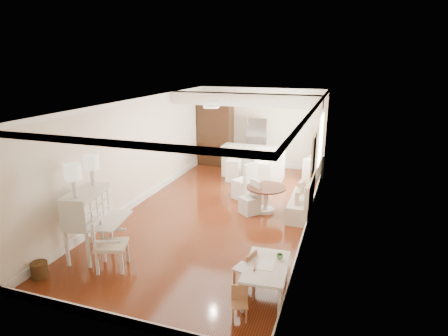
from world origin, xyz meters
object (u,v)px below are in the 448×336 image
Objects in this scene: slip_chair_far at (244,180)px; pantry_cabinet at (216,134)px; secretary_bureau at (88,223)px; kids_chair_b at (245,268)px; slip_chair_near at (250,197)px; kids_table at (266,281)px; dining_table at (266,199)px; fridge at (267,144)px; kids_chair_c at (240,304)px; gustavian_armchair at (112,244)px; bar_stool_right at (262,167)px; breakfast_counter at (253,162)px; sideboard at (313,169)px; kids_chair_a at (246,280)px; wicker_basket at (39,270)px; bar_stool_left at (234,164)px.

pantry_cabinet is at bearing -120.87° from slip_chair_far.
kids_chair_b is at bearing -10.94° from secretary_bureau.
slip_chair_near is 0.37× the size of pantry_cabinet.
kids_table is at bearing 81.79° from kids_chair_b.
kids_table is at bearing -77.44° from dining_table.
pantry_cabinet is 1.92m from fridge.
slip_chair_near reaches higher than kids_chair_c.
secretary_bureau reaches higher than kids_chair_b.
gustavian_armchair is 5.84m from bar_stool_right.
kids_chair_b is 7.18m from fridge.
slip_chair_near is at bearing -59.63° from pantry_cabinet.
kids_table is at bearing -73.81° from breakfast_counter.
dining_table is at bearing -157.61° from kids_chair_b.
sideboard is (1.70, -0.74, -0.53)m from fridge.
kids_chair_b is 0.78× the size of slip_chair_near.
secretary_bureau is 1.36× the size of gustavian_armchair.
secretary_bureau is at bearing 176.41° from kids_table.
dining_table is at bearing 71.54° from slip_chair_near.
bar_stool_right is (1.52, 5.64, 0.07)m from gustavian_armchair.
breakfast_counter is 1.14× the size of fridge.
kids_chair_a reaches higher than kids_chair_c.
gustavian_armchair is 7.44m from fridge.
fridge is at bearing 81.65° from kids_chair_c.
wicker_basket is at bearing -58.86° from kids_chair_b.
kids_table is at bearing -64.32° from pantry_cabinet.
dining_table is (-0.36, 3.28, 0.00)m from kids_chair_b.
gustavian_armchair is at bearing 148.96° from kids_chair_c.
kids_chair_b is 1.29× the size of kids_chair_c.
slip_chair_far is (-1.55, 4.22, 0.25)m from kids_table.
breakfast_counter is at bearing 62.96° from secretary_bureau.
kids_chair_b is (-0.12, 0.30, 0.03)m from kids_chair_a.
kids_table is 3.43m from slip_chair_near.
gustavian_armchair is 3.74m from slip_chair_near.
kids_table is 5.74m from bar_stool_right.
slip_chair_near is at bearing 109.26° from kids_table.
kids_chair_b is 0.63× the size of slip_chair_far.
gustavian_armchair is at bearing -120.89° from dining_table.
breakfast_counter is at bearing 84.69° from kids_chair_c.
slip_chair_near is 0.78× the size of bar_stool_left.
kids_table reaches higher than kids_chair_c.
sideboard is (1.65, 2.28, -0.15)m from slip_chair_far.
breakfast_counter reaches higher than kids_chair_c.
slip_chair_near is 2.66m from bar_stool_left.
gustavian_armchair is 4.12m from dining_table.
bar_stool_right is (-1.12, 6.25, 0.31)m from kids_chair_c.
sideboard reaches higher than kids_chair_a.
wicker_basket is 5.29m from dining_table.
kids_chair_b is at bearing -92.03° from bar_stool_right.
bar_stool_left is 2.56m from sideboard.
dining_table is at bearing 38.59° from secretary_bureau.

